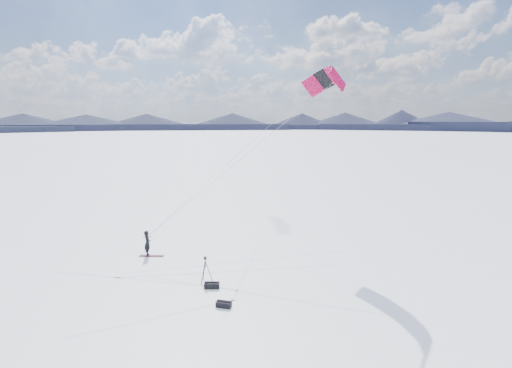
{
  "coord_description": "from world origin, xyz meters",
  "views": [
    {
      "loc": [
        5.4,
        -17.94,
        8.5
      ],
      "look_at": [
        4.42,
        5.39,
        4.45
      ],
      "focal_mm": 26.0,
      "sensor_mm": 36.0,
      "label": 1
    }
  ],
  "objects_px": {
    "snowkiter": "(148,255)",
    "tripod": "(205,266)",
    "snowboard": "(152,256)",
    "gear_bag_b": "(224,304)",
    "gear_bag_a": "(212,285)"
  },
  "relations": [
    {
      "from": "snowboard",
      "to": "tripod",
      "type": "xyz_separation_m",
      "value": [
        4.1,
        -3.65,
        0.9
      ]
    },
    {
      "from": "snowkiter",
      "to": "tripod",
      "type": "relative_size",
      "value": 1.13
    },
    {
      "from": "snowboard",
      "to": "tripod",
      "type": "distance_m",
      "value": 5.56
    },
    {
      "from": "gear_bag_b",
      "to": "gear_bag_a",
      "type": "bearing_deg",
      "value": 126.75
    },
    {
      "from": "snowkiter",
      "to": "snowboard",
      "type": "height_order",
      "value": "snowkiter"
    },
    {
      "from": "snowkiter",
      "to": "gear_bag_b",
      "type": "relative_size",
      "value": 2.17
    },
    {
      "from": "snowkiter",
      "to": "gear_bag_b",
      "type": "height_order",
      "value": "snowkiter"
    },
    {
      "from": "gear_bag_a",
      "to": "gear_bag_b",
      "type": "bearing_deg",
      "value": -68.28
    },
    {
      "from": "tripod",
      "to": "snowboard",
      "type": "bearing_deg",
      "value": 136.74
    },
    {
      "from": "tripod",
      "to": "gear_bag_b",
      "type": "height_order",
      "value": "tripod"
    },
    {
      "from": "snowkiter",
      "to": "snowboard",
      "type": "relative_size",
      "value": 1.06
    },
    {
      "from": "snowkiter",
      "to": "gear_bag_a",
      "type": "bearing_deg",
      "value": -152.68
    },
    {
      "from": "snowkiter",
      "to": "snowboard",
      "type": "xyz_separation_m",
      "value": [
        0.27,
        -0.16,
        0.02
      ]
    },
    {
      "from": "snowboard",
      "to": "gear_bag_a",
      "type": "bearing_deg",
      "value": -43.51
    },
    {
      "from": "snowboard",
      "to": "snowkiter",
      "type": "bearing_deg",
      "value": 150.43
    }
  ]
}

